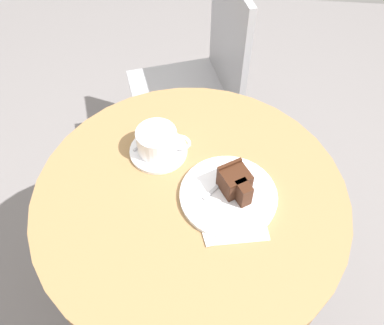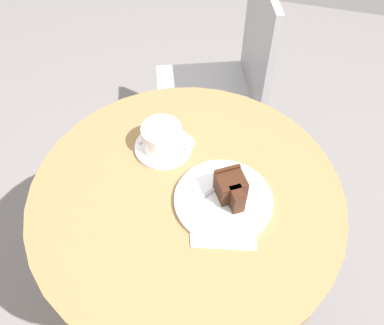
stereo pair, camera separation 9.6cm
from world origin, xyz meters
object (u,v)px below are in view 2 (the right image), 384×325
Objects in this scene: saucer at (163,147)px; cake_slice at (231,188)px; fork at (226,181)px; cafe_chair at (230,77)px; cake_plate at (224,198)px; coffee_cup at (163,137)px; napkin at (221,221)px; teaspoon at (161,131)px.

cake_slice reaches higher than saucer.
cafe_chair reaches higher than fork.
fork is at bearing 94.69° from cake_plate.
coffee_cup is 0.76× the size of napkin.
coffee_cup is at bearing -27.76° from cafe_chair.
napkin is at bearing -42.25° from coffee_cup.
fork is at bearing 95.98° from napkin.
saucer is 1.61× the size of teaspoon.
cafe_chair is (-0.11, 0.68, -0.21)m from cake_plate.
cafe_chair is at bearing 82.72° from coffee_cup.
cake_slice is (0.20, -0.11, 0.00)m from coffee_cup.
coffee_cup is 1.49× the size of teaspoon.
cake_plate is 0.72m from cafe_chair.
cake_slice is at bearing -118.36° from fork.
fork is (0.20, -0.11, 0.00)m from teaspoon.
fork is 0.14× the size of cafe_chair.
cafe_chair is at bearing 99.27° from cake_plate.
cake_slice is 0.05m from fork.
coffee_cup reaches higher than cake_plate.
napkin is (-0.01, -0.07, -0.04)m from cake_slice.
cake_slice reaches higher than cake_plate.
fork is at bearing 115.59° from cake_slice.
coffee_cup reaches higher than napkin.
cafe_chair reaches higher than cake_slice.
cake_slice is at bearing -9.97° from cafe_chair.
cafe_chair reaches higher than saucer.
teaspoon reaches higher than napkin.
fork reaches higher than saucer.
cake_plate is 0.05m from fork.
teaspoon is 0.26m from cake_slice.
cake_slice reaches higher than fork.
fork is at bearing -21.67° from coffee_cup.
coffee_cup is at bearing 104.38° from fork.
saucer is 0.22m from cake_plate.
saucer is 0.25m from napkin.
teaspoon is at bearing 96.26° from fork.
cake_slice is at bearing -88.36° from teaspoon.
teaspoon is at bearing 114.39° from coffee_cup.
fork is (0.18, -0.07, -0.03)m from coffee_cup.
saucer is at bearing 138.06° from napkin.
teaspoon is 0.74× the size of fork.
cake_plate is 0.04m from cake_slice.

